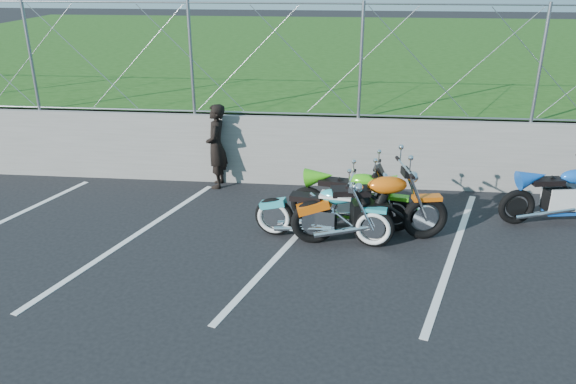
# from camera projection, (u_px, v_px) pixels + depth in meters

# --- Properties ---
(ground) EXTENTS (90.00, 90.00, 0.00)m
(ground) POSITION_uv_depth(u_px,v_px,m) (282.00, 279.00, 7.44)
(ground) COLOR black
(ground) RESTS_ON ground
(retaining_wall) EXTENTS (30.00, 0.22, 1.30)m
(retaining_wall) POSITION_uv_depth(u_px,v_px,m) (302.00, 151.00, 10.41)
(retaining_wall) COLOR slate
(retaining_wall) RESTS_ON ground
(grass_field) EXTENTS (30.00, 20.00, 1.30)m
(grass_field) POSITION_uv_depth(u_px,v_px,m) (324.00, 62.00, 19.62)
(grass_field) COLOR #1C4512
(grass_field) RESTS_ON ground
(chain_link_fence) EXTENTS (28.00, 0.03, 2.00)m
(chain_link_fence) POSITION_uv_depth(u_px,v_px,m) (303.00, 61.00, 9.79)
(chain_link_fence) COLOR gray
(chain_link_fence) RESTS_ON retaining_wall
(parking_lines) EXTENTS (18.29, 4.31, 0.01)m
(parking_lines) POSITION_uv_depth(u_px,v_px,m) (370.00, 247.00, 8.25)
(parking_lines) COLOR silver
(parking_lines) RESTS_ON ground
(cruiser_turquoise) EXTENTS (2.11, 0.66, 1.05)m
(cruiser_turquoise) POSITION_uv_depth(u_px,v_px,m) (325.00, 215.00, 8.30)
(cruiser_turquoise) COLOR black
(cruiser_turquoise) RESTS_ON ground
(naked_orange) EXTENTS (2.35, 0.80, 1.18)m
(naked_orange) POSITION_uv_depth(u_px,v_px,m) (373.00, 210.00, 8.27)
(naked_orange) COLOR black
(naked_orange) RESTS_ON ground
(sportbike_green) EXTENTS (1.96, 0.70, 1.02)m
(sportbike_green) POSITION_uv_depth(u_px,v_px,m) (353.00, 200.00, 8.77)
(sportbike_green) COLOR black
(sportbike_green) RESTS_ON ground
(sportbike_blue) EXTENTS (1.98, 0.70, 1.03)m
(sportbike_blue) POSITION_uv_depth(u_px,v_px,m) (562.00, 197.00, 8.88)
(sportbike_blue) COLOR black
(sportbike_blue) RESTS_ON ground
(person_standing) EXTENTS (0.42, 0.60, 1.56)m
(person_standing) POSITION_uv_depth(u_px,v_px,m) (216.00, 146.00, 10.23)
(person_standing) COLOR black
(person_standing) RESTS_ON ground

